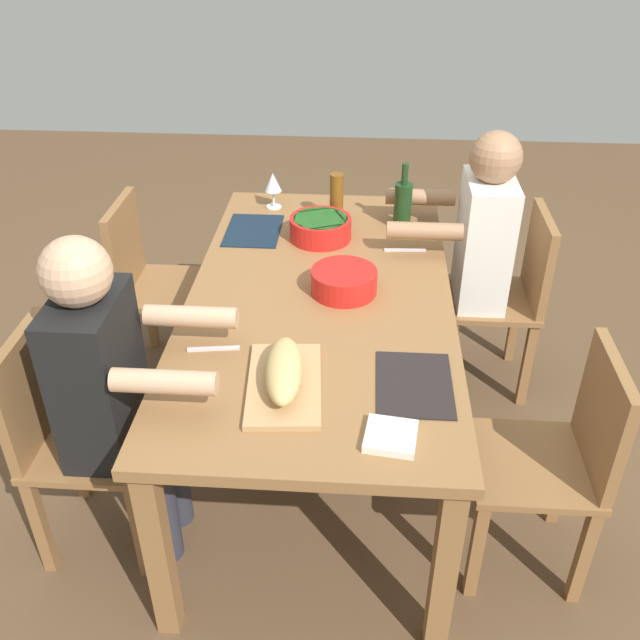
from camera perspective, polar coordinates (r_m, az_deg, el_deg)
The scene contains 20 objects.
ground_plane at distance 3.03m, azimuth 0.00°, elevation -10.02°, with size 8.00×8.00×0.00m, color brown.
dining_table at distance 2.63m, azimuth 0.00°, elevation 0.58°, with size 1.86×0.97×0.74m.
chair_near_right at distance 2.51m, azimuth -19.68°, elevation -8.48°, with size 0.40×0.40×0.85m.
diner_near_right at distance 2.32m, azimuth -16.46°, elevation -4.89°, with size 0.41×0.53×1.20m.
chair_far_right at distance 2.41m, azimuth 18.84°, elevation -10.28°, with size 0.40×0.40×0.85m.
chair_near_left at distance 3.29m, azimuth -13.49°, elevation 3.23°, with size 0.40×0.40×0.85m.
chair_far_left at distance 3.22m, azimuth 15.09°, elevation 2.23°, with size 0.40×0.40×0.85m.
diner_far_left at distance 3.08m, azimuth 12.31°, elevation 5.81°, with size 0.41×0.53×1.20m.
serving_bowl_salad at distance 2.58m, azimuth 1.96°, elevation 3.27°, with size 0.24×0.24×0.09m.
serving_bowl_greens at distance 2.97m, azimuth 0.04°, elevation 7.55°, with size 0.26×0.26×0.09m.
cutting_board at distance 2.13m, azimuth -2.90°, elevation -5.25°, with size 0.40×0.22×0.02m, color tan.
bread_loaf at distance 2.10m, azimuth -2.94°, elevation -4.07°, with size 0.32×0.11×0.09m, color tan.
wine_bottle at distance 3.06m, azimuth 6.72°, elevation 9.28°, with size 0.08×0.08×0.29m.
beer_bottle at distance 3.10m, azimuth 1.35°, elevation 9.82°, with size 0.06×0.06×0.22m, color brown.
wine_glass at distance 3.24m, azimuth -3.83°, elevation 10.96°, with size 0.08×0.08×0.17m.
fork_near_right at distance 2.32m, azimuth -8.63°, elevation -2.31°, with size 0.02×0.17×0.01m, color silver.
placemat_far_right at distance 2.16m, azimuth 7.65°, elevation -5.16°, with size 0.32×0.23×0.01m, color black.
placemat_near_left at distance 3.07m, azimuth -5.41°, elevation 7.23°, with size 0.32×0.23×0.01m, color #142333.
fork_far_left at distance 2.91m, azimuth 6.89°, elevation 5.65°, with size 0.02×0.17×0.01m, color silver.
napkin_stack at distance 1.96m, azimuth 5.75°, elevation -9.36°, with size 0.14×0.14×0.02m, color white.
Camera 1 is at (2.21, 0.15, 2.07)m, focal length 39.52 mm.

